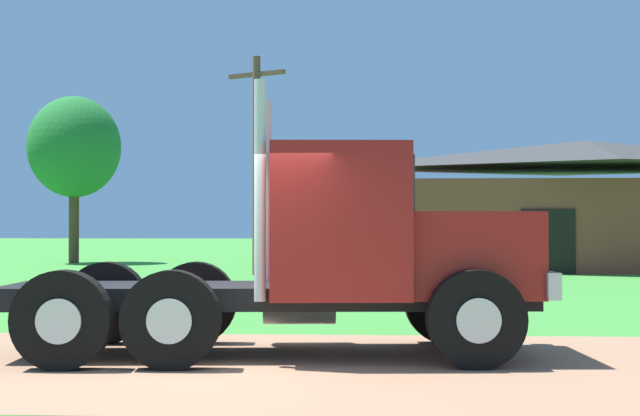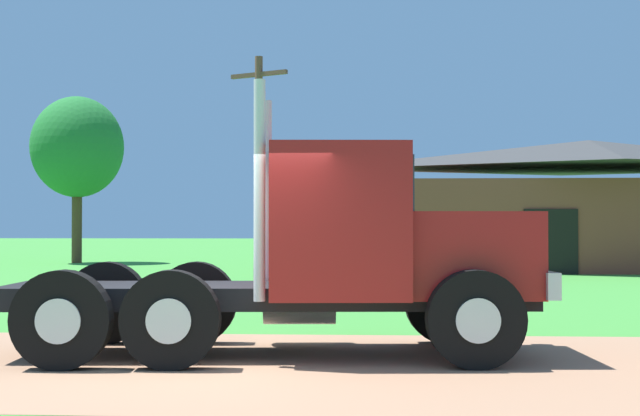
% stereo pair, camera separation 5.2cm
% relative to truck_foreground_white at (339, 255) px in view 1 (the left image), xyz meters
% --- Properties ---
extents(ground_plane, '(200.00, 200.00, 0.00)m').
position_rel_truck_foreground_white_xyz_m(ground_plane, '(-1.29, -0.90, -1.27)').
color(ground_plane, '#3E8D35').
extents(dirt_track, '(120.00, 5.94, 0.01)m').
position_rel_truck_foreground_white_xyz_m(dirt_track, '(-1.29, -0.90, -1.27)').
color(dirt_track, '#9F7557').
rests_on(dirt_track, ground_plane).
extents(truck_foreground_white, '(6.90, 3.04, 3.39)m').
position_rel_truck_foreground_white_xyz_m(truck_foreground_white, '(0.00, 0.00, 0.00)').
color(truck_foreground_white, black).
rests_on(truck_foreground_white, ground_plane).
extents(shed_building, '(14.61, 7.11, 4.82)m').
position_rel_truck_foreground_white_xyz_m(shed_building, '(8.47, 22.66, 1.05)').
color(shed_building, brown).
rests_on(shed_building, ground_plane).
extents(utility_pole_near, '(2.03, 1.12, 7.30)m').
position_rel_truck_foreground_white_xyz_m(utility_pole_near, '(-3.37, 18.44, 2.62)').
color(utility_pole_near, brown).
rests_on(utility_pole_near, ground_plane).
extents(tree_mid, '(4.02, 4.02, 7.30)m').
position_rel_truck_foreground_white_xyz_m(tree_mid, '(-12.50, 27.42, 3.78)').
color(tree_mid, '#513823').
rests_on(tree_mid, ground_plane).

